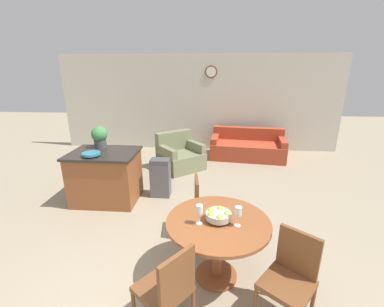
% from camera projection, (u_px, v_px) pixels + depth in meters
% --- Properties ---
extents(wall_back, '(8.00, 0.09, 2.70)m').
position_uv_depth(wall_back, '(199.00, 103.00, 7.38)').
color(wall_back, beige).
rests_on(wall_back, ground_plane).
extents(dining_table, '(1.12, 1.12, 0.74)m').
position_uv_depth(dining_table, '(218.00, 234.00, 2.78)').
color(dining_table, brown).
rests_on(dining_table, ground_plane).
extents(dining_chair_near_left, '(0.59, 0.59, 0.88)m').
position_uv_depth(dining_chair_near_left, '(168.00, 287.00, 2.22)').
color(dining_chair_near_left, brown).
rests_on(dining_chair_near_left, ground_plane).
extents(dining_chair_near_right, '(0.59, 0.59, 0.88)m').
position_uv_depth(dining_chair_near_right, '(291.00, 274.00, 2.35)').
color(dining_chair_near_right, brown).
rests_on(dining_chair_near_right, ground_plane).
extents(dining_chair_far_side, '(0.46, 0.46, 0.88)m').
position_uv_depth(dining_chair_far_side, '(205.00, 205.00, 3.56)').
color(dining_chair_far_side, brown).
rests_on(dining_chair_far_side, ground_plane).
extents(fruit_bowl, '(0.27, 0.27, 0.12)m').
position_uv_depth(fruit_bowl, '(218.00, 215.00, 2.71)').
color(fruit_bowl, '#B7B29E').
rests_on(fruit_bowl, dining_table).
extents(wine_glass_left, '(0.07, 0.07, 0.22)m').
position_uv_depth(wine_glass_left, '(199.00, 210.00, 2.63)').
color(wine_glass_left, silver).
rests_on(wine_glass_left, dining_table).
extents(wine_glass_right, '(0.07, 0.07, 0.22)m').
position_uv_depth(wine_glass_right, '(238.00, 212.00, 2.59)').
color(wine_glass_right, silver).
rests_on(wine_glass_right, dining_table).
extents(kitchen_island, '(1.15, 0.88, 0.92)m').
position_uv_depth(kitchen_island, '(106.00, 176.00, 4.58)').
color(kitchen_island, brown).
rests_on(kitchen_island, ground_plane).
extents(teal_bowl, '(0.29, 0.29, 0.06)m').
position_uv_depth(teal_bowl, '(91.00, 154.00, 4.21)').
color(teal_bowl, teal).
rests_on(teal_bowl, kitchen_island).
extents(potted_plant, '(0.29, 0.29, 0.39)m').
position_uv_depth(potted_plant, '(100.00, 136.00, 4.64)').
color(potted_plant, '#4C4C51').
rests_on(potted_plant, kitchen_island).
extents(trash_bin, '(0.35, 0.26, 0.72)m').
position_uv_depth(trash_bin, '(160.00, 178.00, 4.77)').
color(trash_bin, '#56565B').
rests_on(trash_bin, ground_plane).
extents(couch, '(2.01, 1.16, 0.76)m').
position_uv_depth(couch, '(247.00, 148.00, 6.92)').
color(couch, '#B24228').
rests_on(couch, ground_plane).
extents(armchair, '(1.24, 1.23, 0.86)m').
position_uv_depth(armchair, '(180.00, 157.00, 6.14)').
color(armchair, '#7A7F5B').
rests_on(armchair, ground_plane).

